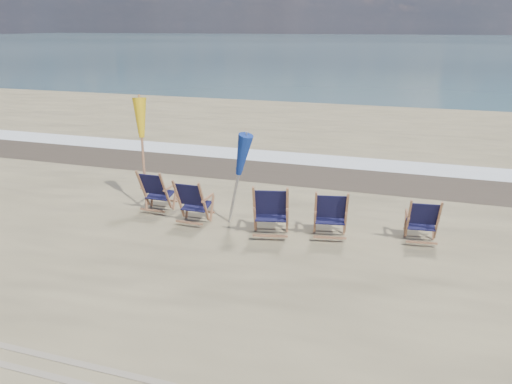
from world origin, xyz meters
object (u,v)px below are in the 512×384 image
umbrella_yellow (141,124)px  beach_chair_4 (438,223)px  umbrella_blue (236,157)px  beach_chair_0 (165,193)px  beach_chair_3 (346,216)px  beach_chair_2 (287,212)px  beach_chair_1 (204,204)px

umbrella_yellow → beach_chair_4: bearing=-1.4°
umbrella_blue → umbrella_yellow: bearing=172.4°
beach_chair_0 → beach_chair_3: bearing=177.5°
beach_chair_2 → beach_chair_4: 2.78m
beach_chair_1 → umbrella_blue: size_ratio=0.51×
beach_chair_1 → beach_chair_4: 4.50m
umbrella_yellow → beach_chair_0: bearing=-20.4°
beach_chair_3 → umbrella_blue: 2.44m
beach_chair_0 → umbrella_blue: umbrella_blue is taller
beach_chair_4 → beach_chair_0: bearing=-6.1°
beach_chair_2 → umbrella_yellow: (-3.46, 0.71, 1.35)m
beach_chair_2 → umbrella_blue: size_ratio=0.57×
beach_chair_3 → umbrella_yellow: bearing=-17.0°
beach_chair_0 → beach_chair_4: 5.55m
beach_chair_4 → umbrella_yellow: umbrella_yellow is taller
beach_chair_1 → beach_chair_3: 2.84m
beach_chair_0 → beach_chair_4: beach_chair_0 is taller
beach_chair_2 → beach_chair_3: bearing=-179.6°
beach_chair_1 → beach_chair_2: 1.76m
beach_chair_0 → umbrella_yellow: 1.56m
beach_chair_1 → umbrella_blue: umbrella_blue is taller
beach_chair_0 → beach_chair_1: bearing=159.9°
beach_chair_4 → beach_chair_1: bearing=-0.7°
beach_chair_1 → umbrella_yellow: 2.30m
beach_chair_0 → beach_chair_3: beach_chair_3 is taller
beach_chair_0 → beach_chair_2: (2.83, -0.48, 0.06)m
umbrella_yellow → beach_chair_1: bearing=-20.6°
beach_chair_0 → beach_chair_2: beach_chair_2 is taller
beach_chair_0 → umbrella_yellow: size_ratio=0.41×
beach_chair_3 → umbrella_yellow: size_ratio=0.42×
beach_chair_0 → beach_chair_3: size_ratio=0.96×
beach_chair_0 → beach_chair_4: (5.55, 0.08, -0.03)m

